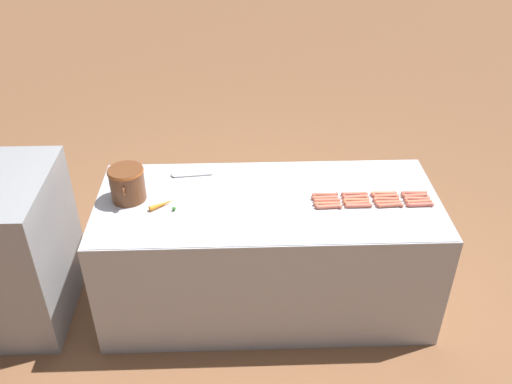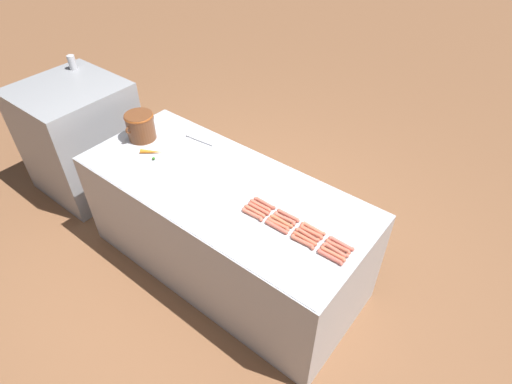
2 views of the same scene
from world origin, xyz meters
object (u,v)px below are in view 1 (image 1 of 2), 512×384
object	(u,v)px
hot_dog_0	(420,205)
hot_dog_18	(354,194)
hot_dog_1	(390,205)
hot_dog_16	(414,193)
hot_dog_17	(384,193)
hot_dog_13	(385,196)
hot_dog_4	(419,202)
bean_pot	(127,183)
hot_dog_5	(388,202)
hot_dog_15	(325,198)
hot_dog_9	(386,199)
hot_dog_12	(415,196)
hot_dog_2	(359,206)
hot_dog_14	(355,197)
serving_spoon	(182,175)
hot_dog_19	(325,195)
hot_dog_11	(327,200)
hot_dog_3	(329,207)
carrot	(163,204)
hot_dog_6	(357,203)
hot_dog_8	(417,199)
hot_dog_7	(327,204)
hot_dog_10	(356,200)

from	to	relation	value
hot_dog_0	hot_dog_18	size ratio (longest dim) A/B	1.00
hot_dog_1	hot_dog_18	xyz separation A→B (m)	(0.13, 0.19, 0.00)
hot_dog_16	hot_dog_17	bearing A→B (deg)	89.48
hot_dog_0	hot_dog_13	xyz separation A→B (m)	(0.10, 0.18, 0.00)
hot_dog_4	bean_pot	xyz separation A→B (m)	(0.11, 1.73, 0.10)
hot_dog_5	hot_dog_15	bearing A→B (deg)	80.55
hot_dog_9	hot_dog_15	size ratio (longest dim) A/B	1.00
hot_dog_12	hot_dog_2	bearing A→B (deg)	104.32
hot_dog_14	hot_dog_0	bearing A→B (deg)	-104.04
serving_spoon	hot_dog_19	bearing A→B (deg)	-106.62
hot_dog_11	hot_dog_17	distance (m)	0.36
hot_dog_9	hot_dog_5	bearing A→B (deg)	-172.01
hot_dog_2	hot_dog_18	world-z (taller)	same
hot_dog_12	hot_dog_3	bearing A→B (deg)	100.05
hot_dog_0	hot_dog_11	bearing A→B (deg)	83.48
hot_dog_0	hot_dog_15	world-z (taller)	same
hot_dog_4	hot_dog_0	bearing A→B (deg)	-179.21
hot_dog_18	carrot	size ratio (longest dim) A/B	1.02
hot_dog_1	carrot	xyz separation A→B (m)	(0.05, 1.34, 0.00)
hot_dog_17	bean_pot	bearing A→B (deg)	89.35
hot_dog_6	serving_spoon	world-z (taller)	hot_dog_6
hot_dog_19	hot_dog_5	bearing A→B (deg)	-104.71
hot_dog_8	hot_dog_9	xyz separation A→B (m)	(0.00, 0.19, 0.00)
hot_dog_11	hot_dog_1	bearing A→B (deg)	-99.59
hot_dog_7	hot_dog_15	bearing A→B (deg)	3.71
bean_pot	hot_dog_17	bearing A→B (deg)	-90.65
hot_dog_16	bean_pot	bearing A→B (deg)	89.37
hot_dog_3	hot_dog_12	xyz separation A→B (m)	(0.10, -0.54, 0.00)
hot_dog_9	hot_dog_11	bearing A→B (deg)	90.04
hot_dog_3	hot_dog_9	world-z (taller)	same
hot_dog_18	serving_spoon	xyz separation A→B (m)	(0.26, 1.07, -0.00)
hot_dog_0	hot_dog_19	bearing A→B (deg)	77.13
hot_dog_16	hot_dog_13	bearing A→B (deg)	99.02
hot_dog_9	hot_dog_1	bearing A→B (deg)	-172.19
hot_dog_18	hot_dog_13	bearing A→B (deg)	-99.51
hot_dog_17	hot_dog_18	size ratio (longest dim) A/B	1.00
hot_dog_10	hot_dog_18	distance (m)	0.07
carrot	hot_dog_0	bearing A→B (deg)	-91.92
serving_spoon	carrot	bearing A→B (deg)	166.64
hot_dog_4	hot_dog_17	size ratio (longest dim) A/B	1.00
hot_dog_3	hot_dog_16	distance (m)	0.56
hot_dog_12	hot_dog_14	bearing A→B (deg)	90.29
hot_dog_0	hot_dog_4	xyz separation A→B (m)	(0.03, 0.00, 0.00)
hot_dog_1	serving_spoon	size ratio (longest dim) A/B	0.61
hot_dog_10	hot_dog_19	size ratio (longest dim) A/B	1.00
hot_dog_4	bean_pot	size ratio (longest dim) A/B	0.62
hot_dog_6	hot_dog_14	bearing A→B (deg)	-1.97
hot_dog_5	hot_dog_10	size ratio (longest dim) A/B	1.00
hot_dog_0	hot_dog_19	distance (m)	0.56
hot_dog_11	bean_pot	world-z (taller)	bean_pot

